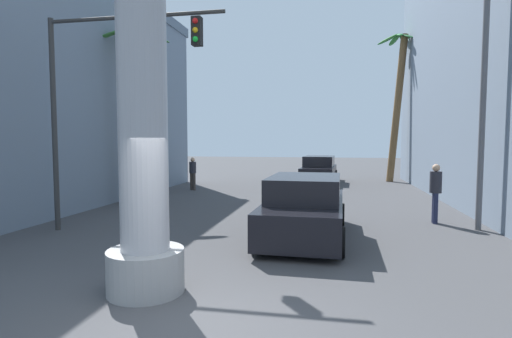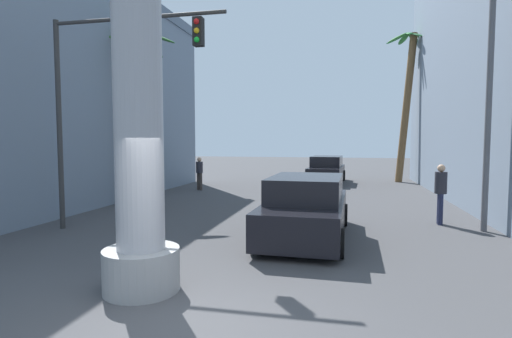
# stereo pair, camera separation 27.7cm
# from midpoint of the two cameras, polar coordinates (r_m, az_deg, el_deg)

# --- Properties ---
(ground_plane) EXTENTS (88.97, 88.97, 0.00)m
(ground_plane) POSITION_cam_midpoint_polar(r_m,az_deg,el_deg) (14.89, 3.52, -5.42)
(ground_plane) COLOR #424244
(building_left) EXTENTS (7.22, 16.80, 8.95)m
(building_left) POSITION_cam_midpoint_polar(r_m,az_deg,el_deg) (18.78, -29.87, 9.75)
(building_left) COLOR slate
(building_left) RESTS_ON ground
(street_lamp) EXTENTS (2.27, 0.28, 7.53)m
(street_lamp) POSITION_cam_midpoint_polar(r_m,az_deg,el_deg) (12.46, 27.85, 13.07)
(street_lamp) COLOR #59595E
(street_lamp) RESTS_ON ground
(traffic_light_mast) EXTENTS (4.87, 0.32, 5.71)m
(traffic_light_mast) POSITION_cam_midpoint_polar(r_m,az_deg,el_deg) (11.47, -21.61, 11.67)
(traffic_light_mast) COLOR #333333
(traffic_light_mast) RESTS_ON ground
(car_lead) EXTENTS (2.10, 4.70, 1.56)m
(car_lead) POSITION_cam_midpoint_polar(r_m,az_deg,el_deg) (10.23, 6.20, -5.62)
(car_lead) COLOR black
(car_lead) RESTS_ON ground
(car_far) EXTENTS (2.14, 4.86, 1.56)m
(car_far) POSITION_cam_midpoint_polar(r_m,az_deg,el_deg) (23.56, 8.66, -0.15)
(car_far) COLOR black
(car_far) RESTS_ON ground
(palm_tree_far_right) EXTENTS (2.55, 2.57, 8.80)m
(palm_tree_far_right) POSITION_cam_midpoint_polar(r_m,az_deg,el_deg) (25.33, 19.25, 10.08)
(palm_tree_far_right) COLOR brown
(palm_tree_far_right) RESTS_ON ground
(palm_tree_mid_left) EXTENTS (3.13, 3.13, 6.82)m
(palm_tree_mid_left) POSITION_cam_midpoint_polar(r_m,az_deg,el_deg) (16.34, -18.05, 10.34)
(palm_tree_mid_left) COLOR brown
(palm_tree_mid_left) RESTS_ON ground
(pedestrian_far_left) EXTENTS (0.45, 0.45, 1.63)m
(pedestrian_far_left) POSITION_cam_midpoint_polar(r_m,az_deg,el_deg) (20.00, -9.42, -0.29)
(pedestrian_far_left) COLOR #3F3833
(pedestrian_far_left) RESTS_ON ground
(pedestrian_mid_right) EXTENTS (0.36, 0.36, 1.76)m
(pedestrian_mid_right) POSITION_cam_midpoint_polar(r_m,az_deg,el_deg) (12.91, 23.71, -2.59)
(pedestrian_mid_right) COLOR #1E233F
(pedestrian_mid_right) RESTS_ON ground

